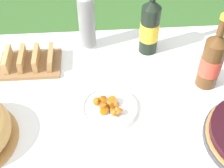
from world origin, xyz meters
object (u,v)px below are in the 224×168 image
cider_bottle_amber (212,61)px  juice_bottle_red (150,27)px  cup_stack (87,22)px  bread_board (30,61)px  snack_plate_left (109,107)px

cider_bottle_amber → juice_bottle_red: size_ratio=0.96×
cup_stack → cider_bottle_amber: 0.54m
cider_bottle_amber → bread_board: 0.75m
snack_plate_left → bread_board: bread_board is taller
cup_stack → snack_plate_left: 0.41m
cup_stack → bread_board: cup_stack is taller
cup_stack → cider_bottle_amber: (0.47, -0.27, -0.01)m
juice_bottle_red → snack_plate_left: (-0.20, -0.34, -0.11)m
juice_bottle_red → bread_board: juice_bottle_red is taller
bread_board → snack_plate_left: bearing=-39.6°
cup_stack → juice_bottle_red: (0.27, -0.05, -0.00)m
cider_bottle_amber → snack_plate_left: 0.43m
cider_bottle_amber → juice_bottle_red: bearing=132.1°
cider_bottle_amber → juice_bottle_red: juice_bottle_red is taller
cider_bottle_amber → cup_stack: bearing=149.8°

